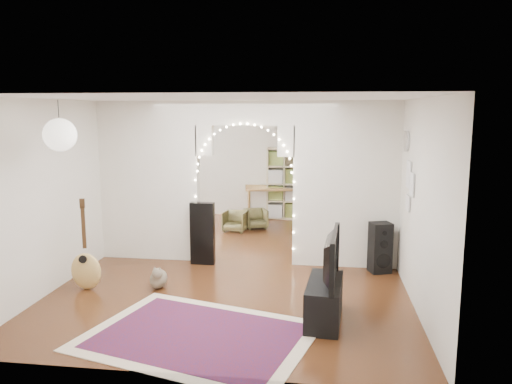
# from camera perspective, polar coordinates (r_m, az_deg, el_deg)

# --- Properties ---
(floor) EXTENTS (7.50, 7.50, 0.00)m
(floor) POSITION_cam_1_polar(r_m,az_deg,el_deg) (8.60, -1.20, -7.88)
(floor) COLOR black
(floor) RESTS_ON ground
(ceiling) EXTENTS (5.00, 7.50, 0.02)m
(ceiling) POSITION_cam_1_polar(r_m,az_deg,el_deg) (8.21, -1.26, 10.42)
(ceiling) COLOR white
(ceiling) RESTS_ON wall_back
(wall_back) EXTENTS (5.00, 0.02, 2.70)m
(wall_back) POSITION_cam_1_polar(r_m,az_deg,el_deg) (11.99, 1.57, 3.62)
(wall_back) COLOR silver
(wall_back) RESTS_ON floor
(wall_front) EXTENTS (5.00, 0.02, 2.70)m
(wall_front) POSITION_cam_1_polar(r_m,az_deg,el_deg) (4.70, -8.40, -5.51)
(wall_front) COLOR silver
(wall_front) RESTS_ON floor
(wall_left) EXTENTS (0.02, 7.50, 2.70)m
(wall_left) POSITION_cam_1_polar(r_m,az_deg,el_deg) (9.03, -17.11, 1.32)
(wall_left) COLOR silver
(wall_left) RESTS_ON floor
(wall_right) EXTENTS (0.02, 7.50, 2.70)m
(wall_right) POSITION_cam_1_polar(r_m,az_deg,el_deg) (8.29, 16.10, 0.68)
(wall_right) COLOR silver
(wall_right) RESTS_ON floor
(divider_wall) EXTENTS (5.00, 0.20, 2.70)m
(divider_wall) POSITION_cam_1_polar(r_m,az_deg,el_deg) (8.29, -1.23, 1.57)
(divider_wall) COLOR silver
(divider_wall) RESTS_ON floor
(fairy_lights) EXTENTS (1.64, 0.04, 1.60)m
(fairy_lights) POSITION_cam_1_polar(r_m,az_deg,el_deg) (8.14, -1.38, 2.32)
(fairy_lights) COLOR #FFEABF
(fairy_lights) RESTS_ON divider_wall
(window) EXTENTS (0.04, 1.20, 1.40)m
(window) POSITION_cam_1_polar(r_m,az_deg,el_deg) (10.65, -12.96, 3.47)
(window) COLOR white
(window) RESTS_ON wall_left
(wall_clock) EXTENTS (0.03, 0.31, 0.31)m
(wall_clock) POSITION_cam_1_polar(r_m,az_deg,el_deg) (7.62, 16.85, 5.59)
(wall_clock) COLOR white
(wall_clock) RESTS_ON wall_right
(picture_frames) EXTENTS (0.02, 0.50, 0.70)m
(picture_frames) POSITION_cam_1_polar(r_m,az_deg,el_deg) (7.29, 17.12, 0.67)
(picture_frames) COLOR white
(picture_frames) RESTS_ON wall_right
(paper_lantern) EXTENTS (0.40, 0.40, 0.40)m
(paper_lantern) POSITION_cam_1_polar(r_m,az_deg,el_deg) (6.54, -21.50, 6.10)
(paper_lantern) COLOR white
(paper_lantern) RESTS_ON ceiling
(ceiling_fan) EXTENTS (1.10, 1.10, 0.30)m
(ceiling_fan) POSITION_cam_1_polar(r_m,az_deg,el_deg) (10.19, 0.52, 8.53)
(ceiling_fan) COLOR gold
(ceiling_fan) RESTS_ON ceiling
(area_rug) EXTENTS (2.89, 2.46, 0.02)m
(area_rug) POSITION_cam_1_polar(r_m,az_deg,el_deg) (5.94, -6.61, -16.00)
(area_rug) COLOR maroon
(area_rug) RESTS_ON floor
(guitar_case) EXTENTS (0.40, 0.14, 1.04)m
(guitar_case) POSITION_cam_1_polar(r_m,az_deg,el_deg) (8.35, -6.13, -4.73)
(guitar_case) COLOR black
(guitar_case) RESTS_ON floor
(acoustic_guitar) EXTENTS (0.48, 0.27, 1.12)m
(acoustic_guitar) POSITION_cam_1_polar(r_m,az_deg,el_deg) (7.55, -18.93, -6.98)
(acoustic_guitar) COLOR tan
(acoustic_guitar) RESTS_ON floor
(tabby_cat) EXTENTS (0.32, 0.56, 0.37)m
(tabby_cat) POSITION_cam_1_polar(r_m,az_deg,el_deg) (7.43, -11.09, -9.64)
(tabby_cat) COLOR brown
(tabby_cat) RESTS_ON floor
(floor_speaker) EXTENTS (0.38, 0.36, 0.80)m
(floor_speaker) POSITION_cam_1_polar(r_m,az_deg,el_deg) (8.16, 14.01, -6.20)
(floor_speaker) COLOR black
(floor_speaker) RESTS_ON floor
(media_console) EXTENTS (0.48, 1.03, 0.50)m
(media_console) POSITION_cam_1_polar(r_m,az_deg,el_deg) (6.26, 7.81, -12.27)
(media_console) COLOR black
(media_console) RESTS_ON floor
(tv) EXTENTS (0.22, 1.08, 0.62)m
(tv) POSITION_cam_1_polar(r_m,az_deg,el_deg) (6.08, 7.92, -7.36)
(tv) COLOR black
(tv) RESTS_ON media_console
(bookcase) EXTENTS (1.67, 0.58, 1.68)m
(bookcase) POSITION_cam_1_polar(r_m,az_deg,el_deg) (11.75, 5.27, 0.95)
(bookcase) COLOR tan
(bookcase) RESTS_ON floor
(dining_table) EXTENTS (1.31, 0.98, 0.76)m
(dining_table) POSITION_cam_1_polar(r_m,az_deg,el_deg) (11.82, 1.70, 0.27)
(dining_table) COLOR brown
(dining_table) RESTS_ON floor
(flower_vase) EXTENTS (0.21, 0.21, 0.19)m
(flower_vase) POSITION_cam_1_polar(r_m,az_deg,el_deg) (11.80, 1.71, 1.08)
(flower_vase) COLOR white
(flower_vase) RESTS_ON dining_table
(dining_chair_left) EXTENTS (0.60, 0.60, 0.42)m
(dining_chair_left) POSITION_cam_1_polar(r_m,az_deg,el_deg) (10.87, -0.02, -3.05)
(dining_chair_left) COLOR #4A4525
(dining_chair_left) RESTS_ON floor
(dining_chair_right) EXTENTS (0.52, 0.53, 0.44)m
(dining_chair_right) POSITION_cam_1_polar(r_m,az_deg,el_deg) (10.59, -2.40, -3.35)
(dining_chair_right) COLOR #4A4525
(dining_chair_right) RESTS_ON floor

